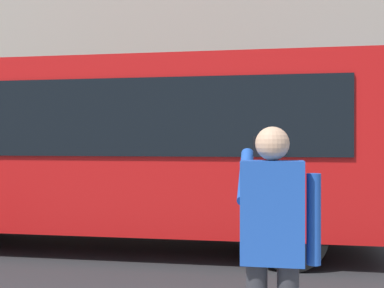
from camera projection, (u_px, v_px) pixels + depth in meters
ground_plane at (191, 245)px, 8.31m from camera, size 60.00×60.00×0.00m
building_facade_far at (230, 4)px, 14.98m from camera, size 28.00×1.55×12.00m
red_bus at (106, 146)px, 8.23m from camera, size 9.05×2.54×3.08m
pedestrian_photographer at (273, 236)px, 3.15m from camera, size 0.53×0.52×1.70m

